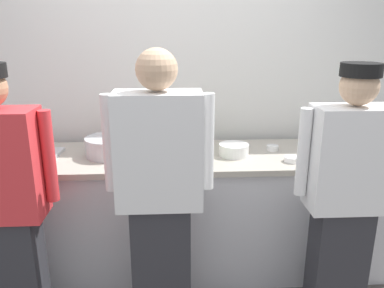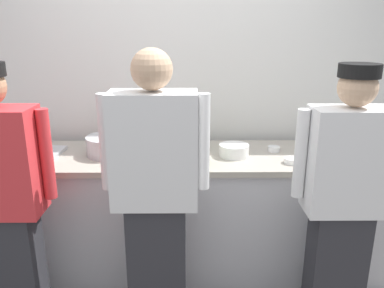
{
  "view_description": "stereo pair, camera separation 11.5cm",
  "coord_description": "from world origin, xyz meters",
  "px_view_note": "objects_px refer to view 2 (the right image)",
  "views": [
    {
      "loc": [
        -0.02,
        -2.25,
        1.79
      ],
      "look_at": [
        0.12,
        0.35,
        1.0
      ],
      "focal_mm": 35.98,
      "sensor_mm": 36.0,
      "label": 1
    },
    {
      "loc": [
        0.1,
        -2.25,
        1.79
      ],
      "look_at": [
        0.12,
        0.35,
        1.0
      ],
      "focal_mm": 35.98,
      "sensor_mm": 36.0,
      "label": 2
    }
  ],
  "objects_px": {
    "squeeze_bottle_secondary": "(204,136)",
    "ramekin_red_sauce": "(292,160)",
    "squeeze_bottle_spare": "(338,151)",
    "sheet_tray": "(24,153)",
    "chefs_knife": "(178,148)",
    "chef_center": "(155,191)",
    "ramekin_yellow_sauce": "(151,148)",
    "ramekin_green_sauce": "(274,149)",
    "mixing_bowl_steel": "(111,145)",
    "plate_stack_rear": "(335,150)",
    "chef_near_left": "(3,198)",
    "plate_stack_front": "(234,150)",
    "ramekin_orange_sauce": "(344,146)",
    "chef_far_right": "(344,196)",
    "squeeze_bottle_primary": "(200,151)"
  },
  "relations": [
    {
      "from": "squeeze_bottle_secondary",
      "to": "ramekin_red_sauce",
      "type": "bearing_deg",
      "value": -30.88
    },
    {
      "from": "squeeze_bottle_secondary",
      "to": "squeeze_bottle_spare",
      "type": "xyz_separation_m",
      "value": [
        0.88,
        -0.36,
        -0.01
      ]
    },
    {
      "from": "sheet_tray",
      "to": "chefs_knife",
      "type": "xyz_separation_m",
      "value": [
        1.11,
        0.13,
        -0.01
      ]
    },
    {
      "from": "chef_center",
      "to": "ramekin_yellow_sauce",
      "type": "bearing_deg",
      "value": 97.35
    },
    {
      "from": "ramekin_green_sauce",
      "to": "chefs_knife",
      "type": "relative_size",
      "value": 0.32
    },
    {
      "from": "mixing_bowl_steel",
      "to": "chefs_knife",
      "type": "height_order",
      "value": "mixing_bowl_steel"
    },
    {
      "from": "plate_stack_rear",
      "to": "chefs_knife",
      "type": "height_order",
      "value": "plate_stack_rear"
    },
    {
      "from": "chef_center",
      "to": "ramekin_red_sauce",
      "type": "bearing_deg",
      "value": 25.31
    },
    {
      "from": "chef_near_left",
      "to": "squeeze_bottle_secondary",
      "type": "relative_size",
      "value": 8.27
    },
    {
      "from": "chef_near_left",
      "to": "ramekin_red_sauce",
      "type": "xyz_separation_m",
      "value": [
        1.75,
        0.43,
        0.07
      ]
    },
    {
      "from": "plate_stack_front",
      "to": "squeeze_bottle_spare",
      "type": "xyz_separation_m",
      "value": [
        0.67,
        -0.17,
        0.04
      ]
    },
    {
      "from": "ramekin_green_sauce",
      "to": "chef_near_left",
      "type": "bearing_deg",
      "value": -157.57
    },
    {
      "from": "ramekin_orange_sauce",
      "to": "ramekin_green_sauce",
      "type": "bearing_deg",
      "value": -174.64
    },
    {
      "from": "chef_center",
      "to": "chef_far_right",
      "type": "xyz_separation_m",
      "value": [
        1.08,
        0.0,
        -0.04
      ]
    },
    {
      "from": "plate_stack_front",
      "to": "squeeze_bottle_secondary",
      "type": "xyz_separation_m",
      "value": [
        -0.21,
        0.19,
        0.05
      ]
    },
    {
      "from": "chef_near_left",
      "to": "ramekin_green_sauce",
      "type": "height_order",
      "value": "chef_near_left"
    },
    {
      "from": "plate_stack_front",
      "to": "mixing_bowl_steel",
      "type": "xyz_separation_m",
      "value": [
        -0.88,
        0.05,
        0.03
      ]
    },
    {
      "from": "chef_near_left",
      "to": "squeeze_bottle_primary",
      "type": "height_order",
      "value": "chef_near_left"
    },
    {
      "from": "chef_far_right",
      "to": "ramekin_red_sauce",
      "type": "bearing_deg",
      "value": 115.1
    },
    {
      "from": "squeeze_bottle_spare",
      "to": "ramekin_green_sauce",
      "type": "relative_size",
      "value": 2.09
    },
    {
      "from": "ramekin_yellow_sauce",
      "to": "squeeze_bottle_spare",
      "type": "bearing_deg",
      "value": -13.01
    },
    {
      "from": "plate_stack_rear",
      "to": "ramekin_green_sauce",
      "type": "xyz_separation_m",
      "value": [
        -0.41,
        0.12,
        -0.03
      ]
    },
    {
      "from": "ramekin_yellow_sauce",
      "to": "chefs_knife",
      "type": "xyz_separation_m",
      "value": [
        0.2,
        0.04,
        -0.02
      ]
    },
    {
      "from": "mixing_bowl_steel",
      "to": "ramekin_orange_sauce",
      "type": "bearing_deg",
      "value": 3.63
    },
    {
      "from": "ramekin_orange_sauce",
      "to": "chefs_knife",
      "type": "distance_m",
      "value": 1.24
    },
    {
      "from": "squeeze_bottle_secondary",
      "to": "chefs_knife",
      "type": "height_order",
      "value": "squeeze_bottle_secondary"
    },
    {
      "from": "ramekin_green_sauce",
      "to": "chefs_knife",
      "type": "xyz_separation_m",
      "value": [
        -0.71,
        0.06,
        -0.01
      ]
    },
    {
      "from": "ramekin_green_sauce",
      "to": "ramekin_red_sauce",
      "type": "bearing_deg",
      "value": -75.63
    },
    {
      "from": "ramekin_orange_sauce",
      "to": "ramekin_yellow_sauce",
      "type": "height_order",
      "value": "ramekin_orange_sauce"
    },
    {
      "from": "chef_near_left",
      "to": "ramekin_orange_sauce",
      "type": "distance_m",
      "value": 2.34
    },
    {
      "from": "squeeze_bottle_spare",
      "to": "chef_center",
      "type": "bearing_deg",
      "value": -161.02
    },
    {
      "from": "ramekin_green_sauce",
      "to": "plate_stack_rear",
      "type": "bearing_deg",
      "value": -15.82
    },
    {
      "from": "squeeze_bottle_spare",
      "to": "ramekin_orange_sauce",
      "type": "height_order",
      "value": "squeeze_bottle_spare"
    },
    {
      "from": "chef_far_right",
      "to": "plate_stack_front",
      "type": "bearing_deg",
      "value": 134.85
    },
    {
      "from": "squeeze_bottle_secondary",
      "to": "chefs_knife",
      "type": "bearing_deg",
      "value": -171.75
    },
    {
      "from": "chef_far_right",
      "to": "ramekin_red_sauce",
      "type": "relative_size",
      "value": 15.03
    },
    {
      "from": "ramekin_red_sauce",
      "to": "ramekin_yellow_sauce",
      "type": "xyz_separation_m",
      "value": [
        -0.98,
        0.28,
        0.0
      ]
    },
    {
      "from": "chef_center",
      "to": "mixing_bowl_steel",
      "type": "height_order",
      "value": "chef_center"
    },
    {
      "from": "squeeze_bottle_primary",
      "to": "chefs_knife",
      "type": "height_order",
      "value": "squeeze_bottle_primary"
    },
    {
      "from": "ramekin_yellow_sauce",
      "to": "chef_near_left",
      "type": "bearing_deg",
      "value": -137.3
    },
    {
      "from": "sheet_tray",
      "to": "ramekin_orange_sauce",
      "type": "xyz_separation_m",
      "value": [
        2.35,
        0.12,
        0.01
      ]
    },
    {
      "from": "ramekin_orange_sauce",
      "to": "chef_far_right",
      "type": "bearing_deg",
      "value": -110.44
    },
    {
      "from": "plate_stack_rear",
      "to": "mixing_bowl_steel",
      "type": "distance_m",
      "value": 1.6
    },
    {
      "from": "plate_stack_rear",
      "to": "squeeze_bottle_secondary",
      "type": "xyz_separation_m",
      "value": [
        -0.92,
        0.2,
        0.05
      ]
    },
    {
      "from": "ramekin_red_sauce",
      "to": "ramekin_yellow_sauce",
      "type": "height_order",
      "value": "ramekin_yellow_sauce"
    },
    {
      "from": "chef_center",
      "to": "ramekin_orange_sauce",
      "type": "height_order",
      "value": "chef_center"
    },
    {
      "from": "plate_stack_rear",
      "to": "mixing_bowl_steel",
      "type": "relative_size",
      "value": 0.6
    },
    {
      "from": "plate_stack_rear",
      "to": "ramekin_orange_sauce",
      "type": "height_order",
      "value": "plate_stack_rear"
    },
    {
      "from": "chef_center",
      "to": "plate_stack_rear",
      "type": "bearing_deg",
      "value": 24.76
    },
    {
      "from": "plate_stack_front",
      "to": "ramekin_orange_sauce",
      "type": "relative_size",
      "value": 2.05
    }
  ]
}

